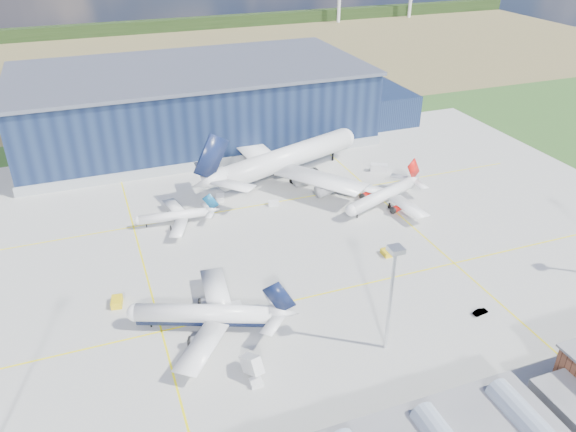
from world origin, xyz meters
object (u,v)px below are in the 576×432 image
(gse_tug_c, at_px, (355,191))
(car_b, at_px, (480,312))
(hangar, at_px, (201,106))
(gse_van_a, at_px, (229,310))
(airliner_navy, at_px, (203,306))
(light_mast_center, at_px, (392,283))
(gse_cart_b, at_px, (273,203))
(car_a, at_px, (450,410))
(gse_tug_a, at_px, (117,302))
(gse_cart_a, at_px, (220,198))
(airliner_widebody, at_px, (288,147))
(gse_tug_b, at_px, (387,253))
(airstair, at_px, (252,368))
(airliner_red, at_px, (382,190))
(gse_van_b, at_px, (379,168))
(airliner_regional, at_px, (173,212))

(gse_tug_c, bearing_deg, car_b, -95.26)
(hangar, height_order, gse_van_a, hangar)
(airliner_navy, xyz_separation_m, gse_tug_c, (56.36, 44.43, -4.98))
(car_b, bearing_deg, light_mast_center, 86.47)
(gse_van_a, height_order, gse_cart_b, gse_van_a)
(car_a, bearing_deg, hangar, 10.02)
(gse_tug_a, bearing_deg, gse_cart_a, 60.46)
(airliner_widebody, distance_m, gse_tug_b, 52.32)
(airstair, bearing_deg, airliner_widebody, 49.74)
(light_mast_center, xyz_separation_m, airliner_red, (27.67, 52.00, -10.16))
(gse_tug_b, xyz_separation_m, gse_van_a, (-42.32, -8.49, 0.52))
(hangar, distance_m, airstair, 124.62)
(airliner_red, distance_m, gse_van_b, 24.79)
(light_mast_center, bearing_deg, gse_van_b, 62.16)
(car_a, bearing_deg, airliner_navy, 49.53)
(hangar, bearing_deg, airliner_red, -64.42)
(airliner_regional, distance_m, gse_tug_a, 35.74)
(light_mast_center, relative_size, car_b, 6.65)
(car_b, bearing_deg, gse_cart_a, 20.34)
(gse_tug_a, bearing_deg, car_a, -34.98)
(gse_van_b, distance_m, airstair, 97.00)
(gse_tug_a, bearing_deg, airliner_navy, -31.41)
(gse_tug_a, distance_m, gse_cart_a, 51.89)
(gse_van_b, distance_m, car_b, 73.38)
(airliner_regional, bearing_deg, gse_tug_c, -175.33)
(gse_cart_b, distance_m, car_a, 81.64)
(hangar, relative_size, gse_tug_b, 47.56)
(airstair, distance_m, car_a, 35.18)
(gse_cart_a, bearing_deg, gse_cart_b, -13.05)
(light_mast_center, xyz_separation_m, gse_cart_b, (-0.75, 63.58, -14.78))
(airliner_widebody, height_order, car_a, airliner_widebody)
(gse_van_a, relative_size, gse_cart_b, 1.79)
(hangar, bearing_deg, gse_cart_a, -97.69)
(gse_cart_a, bearing_deg, airliner_navy, -89.00)
(hangar, relative_size, airliner_widebody, 2.28)
(airliner_regional, bearing_deg, airstair, 97.82)
(airliner_red, bearing_deg, gse_tug_a, -6.71)
(hangar, bearing_deg, car_a, -86.17)
(gse_tug_a, height_order, gse_van_a, gse_van_a)
(airstair, bearing_deg, gse_cart_a, 64.89)
(light_mast_center, height_order, gse_van_a, light_mast_center)
(gse_van_b, bearing_deg, light_mast_center, -178.85)
(airliner_navy, distance_m, car_a, 49.75)
(gse_tug_b, bearing_deg, gse_tug_a, 178.22)
(hangar, bearing_deg, airliner_widebody, -69.21)
(gse_cart_b, bearing_deg, car_b, -144.85)
(gse_van_a, relative_size, gse_tug_c, 1.66)
(airliner_regional, bearing_deg, hangar, -104.68)
(airliner_navy, height_order, car_b, airliner_navy)
(car_a, bearing_deg, gse_tug_c, -9.36)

